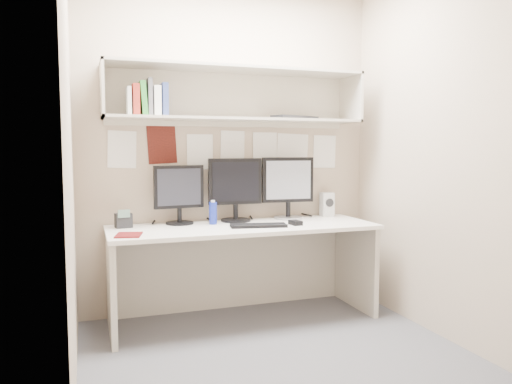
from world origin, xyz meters
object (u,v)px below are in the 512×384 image
object	(u,v)px
keyboard	(258,225)
maroon_notebook	(129,235)
monitor_center	(235,187)
monitor_right	(288,186)
desk	(243,272)
speaker	(327,204)
monitor_left	(179,192)
desk_phone	(123,220)

from	to	relation	value
keyboard	maroon_notebook	world-z (taller)	keyboard
monitor_center	monitor_right	bearing A→B (deg)	2.16
monitor_center	keyboard	distance (m)	0.43
desk	keyboard	world-z (taller)	keyboard
speaker	monitor_right	bearing A→B (deg)	-172.46
monitor_right	maroon_notebook	bearing A→B (deg)	-158.13
monitor_center	monitor_right	distance (m)	0.45
monitor_left	maroon_notebook	bearing A→B (deg)	-140.92
desk	keyboard	distance (m)	0.40
maroon_notebook	desk_phone	world-z (taller)	desk_phone
keyboard	speaker	world-z (taller)	speaker
speaker	desk_phone	distance (m)	1.69
desk	speaker	world-z (taller)	speaker
desk	monitor_right	distance (m)	0.81
desk	maroon_notebook	size ratio (longest dim) A/B	10.14
monitor_right	maroon_notebook	world-z (taller)	monitor_right
speaker	maroon_notebook	distance (m)	1.74
monitor_left	monitor_right	distance (m)	0.90
keyboard	desk	bearing A→B (deg)	134.88
keyboard	speaker	size ratio (longest dim) A/B	2.04
monitor_left	desk_phone	xyz separation A→B (m)	(-0.42, -0.05, -0.19)
desk	monitor_center	bearing A→B (deg)	88.94
desk	monitor_center	world-z (taller)	monitor_center
desk	desk_phone	size ratio (longest dim) A/B	14.49
maroon_notebook	desk_phone	distance (m)	0.37
monitor_right	keyboard	size ratio (longest dim) A/B	1.22
desk	monitor_left	bearing A→B (deg)	153.73
desk	maroon_notebook	distance (m)	0.95
monitor_right	desk_phone	distance (m)	1.34
monitor_left	maroon_notebook	distance (m)	0.63
monitor_left	keyboard	bearing A→B (deg)	-38.26
desk	maroon_notebook	xyz separation A→B (m)	(-0.86, -0.19, 0.37)
keyboard	desk_phone	distance (m)	0.99
monitor_left	desk_phone	bearing A→B (deg)	-179.14
desk_phone	monitor_right	bearing A→B (deg)	-6.55
desk_phone	desk	bearing A→B (deg)	-19.85
desk	maroon_notebook	bearing A→B (deg)	-167.50
monitor_right	maroon_notebook	xyz separation A→B (m)	(-1.31, -0.41, -0.27)
desk	desk_phone	world-z (taller)	desk_phone
monitor_center	maroon_notebook	size ratio (longest dim) A/B	2.53
maroon_notebook	desk_phone	size ratio (longest dim) A/B	1.43
monitor_right	desk	bearing A→B (deg)	-149.75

